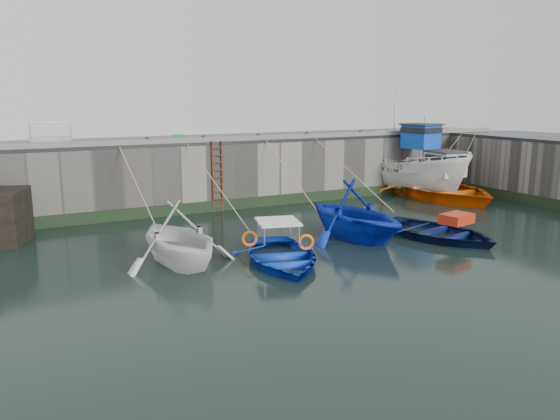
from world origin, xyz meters
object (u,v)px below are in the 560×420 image
boat_near_blue (281,262)px  bollard_e (360,133)px  boat_far_white (410,172)px  bollard_d (307,135)px  boat_near_navy (436,238)px  boat_near_blacktrim (353,238)px  fish_crate (179,137)px  boat_near_white (179,263)px  bollard_c (258,137)px  bollard_b (203,139)px  boat_far_orange (437,188)px  bollard_a (148,141)px  ladder (218,177)px

boat_near_blue → bollard_e: bearing=58.9°
boat_far_white → bollard_d: 6.35m
boat_near_navy → bollard_e: bearing=61.6°
boat_near_blacktrim → bollard_e: bearing=46.4°
boat_near_blue → fish_crate: (-0.21, 9.89, 3.30)m
boat_near_white → bollard_c: size_ratio=15.48×
boat_near_white → boat_near_blacktrim: size_ratio=0.93×
boat_near_blacktrim → bollard_d: bearing=66.6°
fish_crate → bollard_b: 1.49m
boat_near_white → boat_near_blacktrim: boat_near_blacktrim is taller
bollard_c → bollard_d: 2.60m
bollard_b → boat_far_white: bearing=-4.1°
boat_near_white → bollard_b: size_ratio=15.48×
boat_near_white → boat_far_orange: bearing=10.7°
boat_far_orange → bollard_c: 9.79m
boat_near_blue → boat_near_blacktrim: (3.75, 1.45, 0.00)m
boat_near_blue → boat_near_blacktrim: boat_near_blacktrim is taller
boat_near_white → boat_near_blacktrim: (6.65, 0.12, 0.00)m
boat_near_white → bollard_a: bearing=75.1°
boat_near_navy → boat_far_orange: boat_far_orange is taller
bollard_c → boat_near_white: bearing=-130.2°
boat_near_blacktrim → bollard_b: 8.51m
boat_far_white → bollard_b: size_ratio=27.69×
bollard_b → bollard_d: size_ratio=1.00×
ladder → bollard_e: size_ratio=11.43×
boat_far_orange → bollard_a: 14.75m
boat_near_white → boat_near_navy: 9.51m
boat_far_white → bollard_e: (-2.74, 0.81, 2.11)m
boat_far_orange → bollard_b: boat_far_orange is taller
bollard_d → bollard_e: (3.20, 0.00, 0.00)m
bollard_c → bollard_e: same height
boat_near_white → bollard_d: (8.75, 7.27, 3.30)m
ladder → bollard_a: bearing=173.6°
bollard_b → ladder: bearing=-33.9°
boat_far_white → bollard_d: size_ratio=27.69×
bollard_c → bollard_d: (2.60, 0.00, 0.00)m
bollard_a → bollard_d: 7.80m
boat_near_white → boat_near_blue: (2.90, -1.34, 0.00)m
bollard_a → bollard_e: bearing=0.0°
ladder → boat_near_blacktrim: ladder is taller
bollard_b → bollard_c: same height
bollard_d → boat_near_blacktrim: bearing=-106.3°
boat_far_orange → bollard_c: bearing=168.0°
boat_near_white → bollard_a: bollard_a is taller
boat_near_navy → bollard_d: bearing=82.7°
bollard_d → bollard_e: same height
ladder → bollard_a: size_ratio=11.43×
bollard_a → bollard_c: (5.20, 0.00, 0.00)m
boat_near_blacktrim → bollard_d: bollard_d is taller
boat_far_white → bollard_b: boat_far_white is taller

